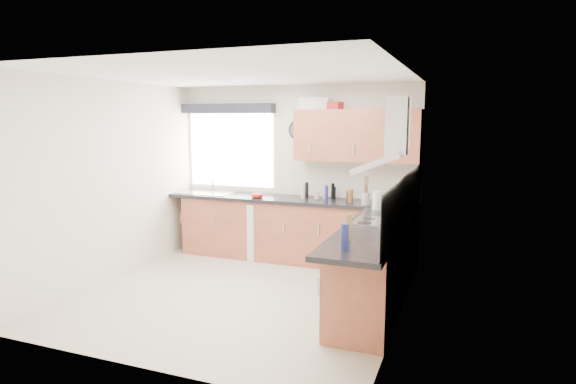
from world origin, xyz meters
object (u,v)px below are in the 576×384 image
at_px(extractor_hood, 389,143).
at_px(upper_cabinets, 357,136).
at_px(washing_machine, 249,228).
at_px(oven, 376,266).

height_order(extractor_hood, upper_cabinets, upper_cabinets).
bearing_deg(washing_machine, oven, -17.24).
relative_size(oven, extractor_hood, 1.09).
distance_m(extractor_hood, washing_machine, 2.88).
xyz_separation_m(oven, washing_machine, (-2.12, 1.22, -0.02)).
bearing_deg(upper_cabinets, oven, -67.46).
relative_size(oven, washing_machine, 1.04).
xyz_separation_m(extractor_hood, upper_cabinets, (-0.65, 1.33, 0.03)).
xyz_separation_m(upper_cabinets, washing_machine, (-1.57, -0.10, -1.39)).
bearing_deg(extractor_hood, washing_machine, 151.25).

